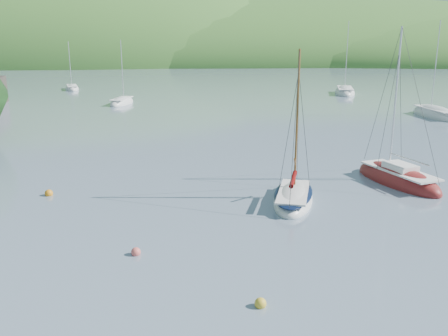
{
  "coord_description": "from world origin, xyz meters",
  "views": [
    {
      "loc": [
        0.45,
        -18.24,
        9.16
      ],
      "look_at": [
        1.4,
        8.0,
        2.02
      ],
      "focal_mm": 40.0,
      "sensor_mm": 36.0,
      "label": 1
    }
  ],
  "objects_px": {
    "distant_sloop_a": "(122,103)",
    "daysailer_white": "(293,198)",
    "distant_sloop_b": "(345,93)",
    "distant_sloop_c": "(72,89)",
    "sloop_red": "(398,180)",
    "distant_sloop_d": "(435,115)"
  },
  "relations": [
    {
      "from": "sloop_red",
      "to": "distant_sloop_b",
      "type": "bearing_deg",
      "value": 58.11
    },
    {
      "from": "distant_sloop_c",
      "to": "sloop_red",
      "type": "bearing_deg",
      "value": -75.64
    },
    {
      "from": "daysailer_white",
      "to": "distant_sloop_b",
      "type": "bearing_deg",
      "value": 85.72
    },
    {
      "from": "distant_sloop_b",
      "to": "sloop_red",
      "type": "bearing_deg",
      "value": -89.74
    },
    {
      "from": "distant_sloop_b",
      "to": "distant_sloop_c",
      "type": "relative_size",
      "value": 1.4
    },
    {
      "from": "distant_sloop_a",
      "to": "daysailer_white",
      "type": "bearing_deg",
      "value": -57.22
    },
    {
      "from": "daysailer_white",
      "to": "distant_sloop_b",
      "type": "height_order",
      "value": "distant_sloop_b"
    },
    {
      "from": "sloop_red",
      "to": "distant_sloop_d",
      "type": "xyz_separation_m",
      "value": [
        13.77,
        25.15,
        -0.01
      ]
    },
    {
      "from": "daysailer_white",
      "to": "sloop_red",
      "type": "relative_size",
      "value": 0.86
    },
    {
      "from": "distant_sloop_c",
      "to": "distant_sloop_d",
      "type": "distance_m",
      "value": 56.46
    },
    {
      "from": "distant_sloop_b",
      "to": "daysailer_white",
      "type": "bearing_deg",
      "value": -96.66
    },
    {
      "from": "distant_sloop_a",
      "to": "sloop_red",
      "type": "bearing_deg",
      "value": -46.72
    },
    {
      "from": "distant_sloop_c",
      "to": "distant_sloop_d",
      "type": "bearing_deg",
      "value": -49.31
    },
    {
      "from": "distant_sloop_c",
      "to": "distant_sloop_d",
      "type": "relative_size",
      "value": 0.74
    },
    {
      "from": "sloop_red",
      "to": "distant_sloop_d",
      "type": "distance_m",
      "value": 28.67
    },
    {
      "from": "sloop_red",
      "to": "distant_sloop_c",
      "type": "height_order",
      "value": "sloop_red"
    },
    {
      "from": "distant_sloop_a",
      "to": "distant_sloop_c",
      "type": "xyz_separation_m",
      "value": [
        -11.09,
        17.76,
        -0.01
      ]
    },
    {
      "from": "daysailer_white",
      "to": "distant_sloop_b",
      "type": "distance_m",
      "value": 53.15
    },
    {
      "from": "distant_sloop_a",
      "to": "distant_sloop_c",
      "type": "height_order",
      "value": "distant_sloop_a"
    },
    {
      "from": "daysailer_white",
      "to": "distant_sloop_c",
      "type": "distance_m",
      "value": 64.11
    },
    {
      "from": "distant_sloop_b",
      "to": "distant_sloop_d",
      "type": "height_order",
      "value": "distant_sloop_b"
    },
    {
      "from": "daysailer_white",
      "to": "distant_sloop_a",
      "type": "relative_size",
      "value": 1.0
    }
  ]
}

